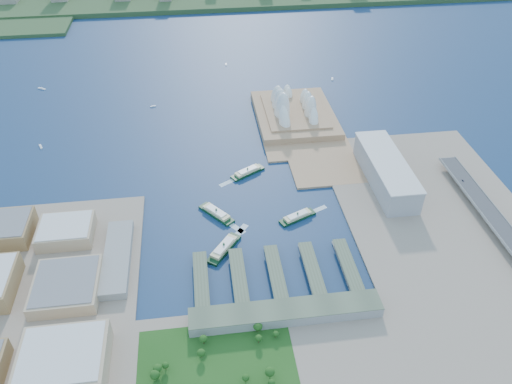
{
  "coord_description": "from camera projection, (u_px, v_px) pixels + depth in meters",
  "views": [
    {
      "loc": [
        -58.83,
        -459.28,
        422.05
      ],
      "look_at": [
        9.51,
        59.93,
        18.0
      ],
      "focal_mm": 35.0,
      "sensor_mm": 36.0,
      "label": 1
    }
  ],
  "objects": [
    {
      "name": "west_buildings",
      "position": [
        32.0,
        286.0,
        533.55
      ],
      "size": [
        200.0,
        280.0,
        27.0
      ],
      "primitive_type": null,
      "color": "olive",
      "rests_on": "west_land"
    },
    {
      "name": "boat_c",
      "position": [
        332.0,
        79.0,
        976.61
      ],
      "size": [
        6.79,
        12.94,
        2.79
      ],
      "primitive_type": null,
      "rotation": [
        0.0,
        0.0,
        2.87
      ],
      "color": "white",
      "rests_on": "ground"
    },
    {
      "name": "terminal_building",
      "position": [
        286.0,
        313.0,
        514.49
      ],
      "size": [
        200.0,
        28.0,
        12.0
      ],
      "primitive_type": "cube",
      "color": "gray",
      "rests_on": "south_land"
    },
    {
      "name": "ferry_wharves",
      "position": [
        275.0,
        273.0,
        564.15
      ],
      "size": [
        184.0,
        90.0,
        9.3
      ],
      "primitive_type": null,
      "color": "#4A5842",
      "rests_on": "ground"
    },
    {
      "name": "boat_e",
      "position": [
        226.0,
        64.0,
        1032.29
      ],
      "size": [
        3.81,
        10.23,
        2.47
      ],
      "primitive_type": null,
      "rotation": [
        0.0,
        0.0,
        -0.06
      ],
      "color": "white",
      "rests_on": "ground"
    },
    {
      "name": "toaster_building",
      "position": [
        386.0,
        171.0,
        694.83
      ],
      "size": [
        45.0,
        155.0,
        35.0
      ],
      "primitive_type": "cube",
      "color": "#95959A",
      "rests_on": "east_land"
    },
    {
      "name": "boat_b",
      "position": [
        153.0,
        106.0,
        887.01
      ],
      "size": [
        9.95,
        6.15,
        2.54
      ],
      "primitive_type": null,
      "rotation": [
        0.0,
        0.0,
        1.9
      ],
      "color": "white",
      "rests_on": "ground"
    },
    {
      "name": "opera_house",
      "position": [
        295.0,
        101.0,
        835.5
      ],
      "size": [
        134.0,
        180.0,
        58.0
      ],
      "primitive_type": null,
      "color": "white",
      "rests_on": "peninsula"
    },
    {
      "name": "ferry_a",
      "position": [
        216.0,
        212.0,
        648.78
      ],
      "size": [
        45.57,
        51.75,
        10.43
      ],
      "primitive_type": null,
      "rotation": [
        0.0,
        0.0,
        0.68
      ],
      "color": "black",
      "rests_on": "ground"
    },
    {
      "name": "boat_d",
      "position": [
        42.0,
        88.0,
        942.95
      ],
      "size": [
        15.83,
        11.25,
        2.74
      ],
      "primitive_type": null,
      "rotation": [
        0.0,
        0.0,
        1.04
      ],
      "color": "white",
      "rests_on": "ground"
    },
    {
      "name": "car_c",
      "position": [
        463.0,
        181.0,
        685.97
      ],
      "size": [
        1.86,
        4.57,
        1.33
      ],
      "primitive_type": "imported",
      "color": "slate",
      "rests_on": "expressway"
    },
    {
      "name": "west_land",
      "position": [
        28.0,
        321.0,
        515.24
      ],
      "size": [
        220.0,
        390.0,
        3.0
      ],
      "primitive_type": "cube",
      "color": "gray",
      "rests_on": "ground"
    },
    {
      "name": "ferry_b",
      "position": [
        248.0,
        171.0,
        722.66
      ],
      "size": [
        52.48,
        38.39,
        10.01
      ],
      "primitive_type": null,
      "rotation": [
        0.0,
        0.0,
        -1.04
      ],
      "color": "black",
      "rests_on": "ground"
    },
    {
      "name": "expressway",
      "position": [
        507.0,
        239.0,
        602.86
      ],
      "size": [
        26.0,
        340.0,
        11.85
      ],
      "primitive_type": null,
      "color": "gray",
      "rests_on": "east_land"
    },
    {
      "name": "ferry_d",
      "position": [
        298.0,
        216.0,
        643.68
      ],
      "size": [
        51.37,
        32.55,
        9.56
      ],
      "primitive_type": null,
      "rotation": [
        0.0,
        0.0,
        2.0
      ],
      "color": "black",
      "rests_on": "ground"
    },
    {
      "name": "east_land",
      "position": [
        454.0,
        242.0,
        609.05
      ],
      "size": [
        240.0,
        500.0,
        3.0
      ],
      "primitive_type": "cube",
      "color": "gray",
      "rests_on": "ground"
    },
    {
      "name": "ground",
      "position": [
        255.0,
        233.0,
        624.41
      ],
      "size": [
        3000.0,
        3000.0,
        0.0
      ],
      "primitive_type": "plane",
      "color": "#0E2445",
      "rests_on": "ground"
    },
    {
      "name": "south_land",
      "position": [
        284.0,
        384.0,
        458.65
      ],
      "size": [
        720.0,
        180.0,
        3.0
      ],
      "primitive_type": "cube",
      "color": "gray",
      "rests_on": "ground"
    },
    {
      "name": "boat_a",
      "position": [
        41.0,
        146.0,
        781.6
      ],
      "size": [
        7.98,
        13.52,
        2.55
      ],
      "primitive_type": null,
      "rotation": [
        0.0,
        0.0,
        0.38
      ],
      "color": "white",
      "rests_on": "ground"
    },
    {
      "name": "peninsula",
      "position": [
        298.0,
        123.0,
        838.69
      ],
      "size": [
        135.0,
        220.0,
        3.0
      ],
      "primitive_type": "cube",
      "color": "#A77F5B",
      "rests_on": "ground"
    },
    {
      "name": "ferry_c",
      "position": [
        224.0,
        247.0,
        597.07
      ],
      "size": [
        45.86,
        54.53,
        10.81
      ],
      "primitive_type": null,
      "rotation": [
        0.0,
        0.0,
        2.5
      ],
      "color": "black",
      "rests_on": "ground"
    },
    {
      "name": "park",
      "position": [
        217.0,
        367.0,
        462.35
      ],
      "size": [
        150.0,
        110.0,
        16.0
      ],
      "primitive_type": null,
      "color": "#194714",
      "rests_on": "south_land"
    }
  ]
}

